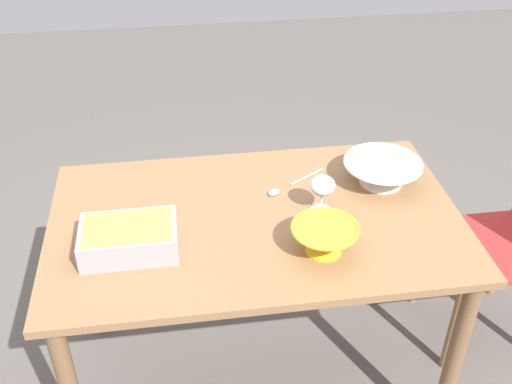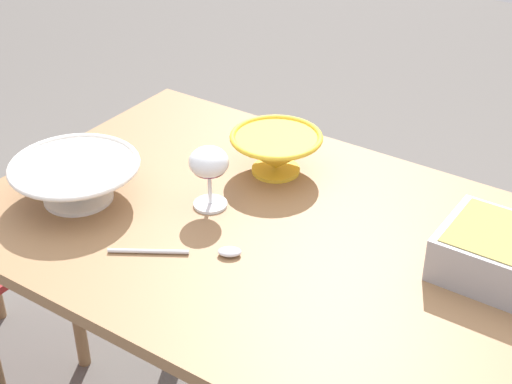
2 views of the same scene
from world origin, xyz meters
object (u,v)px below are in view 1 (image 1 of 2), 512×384
dining_table (256,244)px  mixing_bowl (382,171)px  small_bowl (324,237)px  casserole_dish (129,237)px  serving_spoon (286,187)px  wine_glass (322,188)px

dining_table → mixing_bowl: (-0.45, -0.13, 0.16)m
mixing_bowl → small_bowl: (0.28, 0.32, 0.00)m
dining_table → casserole_dish: size_ratio=4.63×
serving_spoon → small_bowl: bearing=98.8°
dining_table → serving_spoon: bearing=-130.3°
dining_table → casserole_dish: (0.39, 0.11, 0.16)m
dining_table → mixing_bowl: mixing_bowl is taller
casserole_dish → mixing_bowl: (-0.84, -0.24, -0.00)m
casserole_dish → serving_spoon: 0.57m
wine_glass → casserole_dish: bearing=9.8°
wine_glass → casserole_dish: 0.61m
serving_spoon → mixing_bowl: bearing=178.0°
dining_table → small_bowl: size_ratio=6.49×
casserole_dish → mixing_bowl: size_ratio=1.05×
dining_table → serving_spoon: size_ratio=5.86×
dining_table → serving_spoon: 0.22m
wine_glass → small_bowl: bearing=79.1°
small_bowl → casserole_dish: bearing=-8.5°
small_bowl → serving_spoon: 0.34m
casserole_dish → small_bowl: (-0.56, 0.08, 0.00)m
wine_glass → mixing_bowl: 0.28m
dining_table → wine_glass: size_ratio=9.79×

